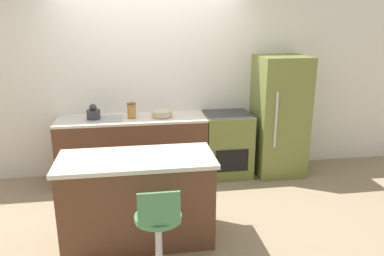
% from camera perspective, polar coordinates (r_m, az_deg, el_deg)
% --- Properties ---
extents(ground_plane, '(14.00, 14.00, 0.00)m').
position_cam_1_polar(ground_plane, '(5.04, -5.33, -8.99)').
color(ground_plane, '#998466').
extents(wall_back, '(8.00, 0.06, 2.60)m').
position_cam_1_polar(wall_back, '(5.26, -6.16, 6.98)').
color(wall_back, white).
rests_on(wall_back, ground_plane).
extents(back_counter, '(1.96, 0.59, 0.89)m').
position_cam_1_polar(back_counter, '(5.15, -8.96, -3.20)').
color(back_counter, brown).
rests_on(back_counter, ground_plane).
extents(kitchen_island, '(1.50, 0.67, 0.88)m').
position_cam_1_polar(kitchen_island, '(3.79, -8.25, -10.65)').
color(kitchen_island, brown).
rests_on(kitchen_island, ground_plane).
extents(oven_range, '(0.64, 0.60, 0.89)m').
position_cam_1_polar(oven_range, '(5.30, 5.34, -2.47)').
color(oven_range, olive).
rests_on(oven_range, ground_plane).
extents(refrigerator, '(0.67, 0.68, 1.67)m').
position_cam_1_polar(refrigerator, '(5.39, 13.15, 1.80)').
color(refrigerator, olive).
rests_on(refrigerator, ground_plane).
extents(stool_chair, '(0.39, 0.39, 0.88)m').
position_cam_1_polar(stool_chair, '(3.23, -5.09, -15.83)').
color(stool_chair, '#B7B7BC').
rests_on(stool_chair, ground_plane).
extents(kettle, '(0.18, 0.18, 0.20)m').
position_cam_1_polar(kettle, '(5.03, -14.80, 2.22)').
color(kettle, '#333338').
rests_on(kettle, back_counter).
extents(mixing_bowl, '(0.27, 0.27, 0.08)m').
position_cam_1_polar(mixing_bowl, '(5.02, -4.60, 2.23)').
color(mixing_bowl, '#C1B28E').
rests_on(mixing_bowl, back_counter).
extents(canister_jar, '(0.12, 0.12, 0.19)m').
position_cam_1_polar(canister_jar, '(5.00, -9.19, 2.70)').
color(canister_jar, '#B77F33').
rests_on(canister_jar, back_counter).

